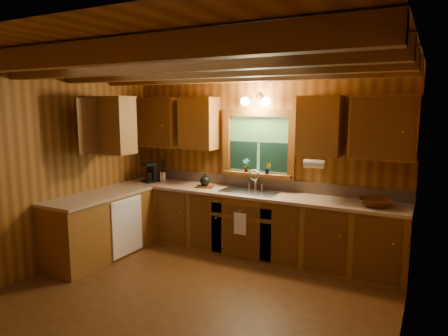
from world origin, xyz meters
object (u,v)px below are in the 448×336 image
(cutting_board, at_px, (205,187))
(sink, at_px, (250,195))
(coffee_maker, at_px, (151,172))
(wicker_basket, at_px, (375,202))

(cutting_board, bearing_deg, sink, -15.06)
(coffee_maker, relative_size, cutting_board, 1.26)
(sink, height_order, coffee_maker, coffee_maker)
(cutting_board, height_order, wicker_basket, wicker_basket)
(cutting_board, bearing_deg, wicker_basket, -18.53)
(coffee_maker, height_order, cutting_board, coffee_maker)
(sink, bearing_deg, wicker_basket, -1.98)
(cutting_board, relative_size, wicker_basket, 0.63)
(wicker_basket, bearing_deg, coffee_maker, -179.88)
(sink, xyz_separation_m, coffee_maker, (-1.71, -0.06, 0.20))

